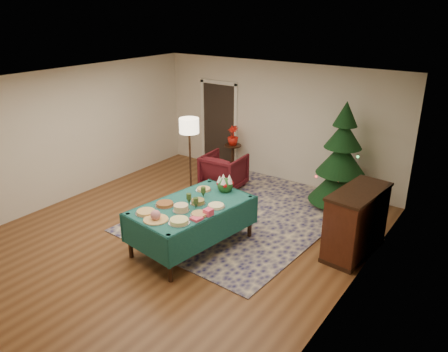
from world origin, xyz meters
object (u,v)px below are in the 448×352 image
Objects in this scene: buffet_table at (192,213)px; gift_box at (208,212)px; potted_plant at (233,140)px; floor_lamp at (189,130)px; piano at (356,223)px; armchair at (224,170)px; christmas_tree at (341,160)px; side_table at (233,159)px.

gift_box is (0.46, -0.15, 0.21)m from buffet_table.
gift_box is 3.88m from potted_plant.
piano is at bearing -4.73° from floor_lamp.
potted_plant is 0.34× the size of piano.
buffet_table is 2.50× the size of armchair.
armchair is at bearing -166.08° from christmas_tree.
christmas_tree is (2.42, 0.60, 0.54)m from armchair.
armchair is 3.48m from piano.
armchair is 0.64× the size of piano.
gift_box is 0.27× the size of potted_plant.
floor_lamp is 3.82m from piano.
potted_plant reaches higher than gift_box.
christmas_tree is at bearing -5.47° from side_table.
piano reaches higher than buffet_table.
armchair is 1.88× the size of potted_plant.
christmas_tree reaches higher than gift_box.
gift_box is at bearing -17.78° from buffet_table.
christmas_tree reaches higher than potted_plant.
potted_plant is (0.03, 1.57, -0.58)m from floor_lamp.
armchair is 1.28m from floor_lamp.
floor_lamp is 3.12m from christmas_tree.
piano reaches higher than gift_box.
side_table is 0.50m from potted_plant.
potted_plant is (-1.84, 3.41, 0.01)m from gift_box.
floor_lamp reaches higher than piano.
gift_box is 2.41m from piano.
armchair is at bearing -68.16° from potted_plant.
piano is at bearing 31.17° from buffet_table.
floor_lamp reaches higher than armchair.
gift_box reaches higher than side_table.
gift_box is 3.91m from side_table.
armchair is at bearing 113.43° from buffet_table.
floor_lamp reaches higher than gift_box.
side_table is (-0.35, 0.86, -0.08)m from armchair.
piano is (0.91, -1.61, -0.42)m from christmas_tree.
piano is (1.84, 1.53, -0.29)m from gift_box.
piano reaches higher than potted_plant.
buffet_table is at bearing -148.83° from piano.
armchair is 0.51× the size of floor_lamp.
buffet_table is 1.28× the size of floor_lamp.
christmas_tree is 1.59× the size of piano.
potted_plant is at bearing 88.97° from floor_lamp.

